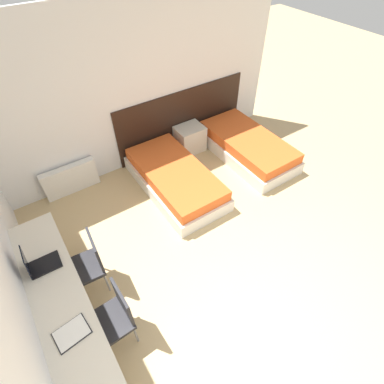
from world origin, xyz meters
The scene contains 12 objects.
ground_plane centered at (0.00, 0.00, 0.00)m, with size 20.00×20.00×0.00m, color tan.
wall_back centered at (0.00, 3.78, 1.35)m, with size 5.56×0.05×2.70m.
headboard_panel centered at (0.92, 3.74, 0.56)m, with size 2.65×0.03×1.12m.
bed_near_window centered at (0.13, 2.76, 0.21)m, with size 0.97×1.91×0.42m.
bed_near_door centered at (1.71, 2.76, 0.21)m, with size 0.97×1.91×0.42m.
nightstand centered at (0.92, 3.51, 0.25)m, with size 0.51×0.41×0.50m.
radiator centered at (-1.32, 3.66, 0.25)m, with size 0.87×0.12×0.50m.
desk centered at (-2.03, 1.46, 0.60)m, with size 0.50×2.30×0.75m.
chair_near_laptop centered at (-1.64, 1.83, 0.48)m, with size 0.45×0.45×0.87m.
chair_near_notebook centered at (-1.64, 1.07, 0.48)m, with size 0.43×0.43×0.87m.
laptop centered at (-2.08, 1.87, 0.82)m, with size 0.32×0.24×0.33m.
open_notebook centered at (-2.02, 1.02, 0.76)m, with size 0.33×0.26×0.02m.
Camera 1 is at (-1.67, -0.41, 3.59)m, focal length 28.00 mm.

